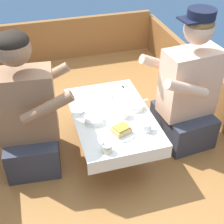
% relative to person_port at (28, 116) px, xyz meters
% --- Properties ---
extents(ground_plane, '(60.00, 60.00, 0.00)m').
position_rel_person_port_xyz_m(ground_plane, '(0.58, -0.03, -0.77)').
color(ground_plane, navy).
extents(boat_deck, '(1.99, 3.31, 0.36)m').
position_rel_person_port_xyz_m(boat_deck, '(0.58, -0.03, -0.59)').
color(boat_deck, '#9E6B38').
rests_on(boat_deck, ground_plane).
extents(gunwale_starboard, '(0.06, 3.31, 0.40)m').
position_rel_person_port_xyz_m(gunwale_starboard, '(1.54, -0.03, -0.21)').
color(gunwale_starboard, '#936033').
rests_on(gunwale_starboard, boat_deck).
extents(bow_coaming, '(1.87, 0.06, 0.46)m').
position_rel_person_port_xyz_m(bow_coaming, '(0.58, 1.60, -0.18)').
color(bow_coaming, '#936033').
rests_on(bow_coaming, boat_deck).
extents(cockpit_table, '(0.55, 0.85, 0.34)m').
position_rel_person_port_xyz_m(cockpit_table, '(0.58, -0.05, -0.11)').
color(cockpit_table, '#B2B2B7').
rests_on(cockpit_table, boat_deck).
extents(person_port, '(0.55, 0.48, 1.01)m').
position_rel_person_port_xyz_m(person_port, '(0.00, 0.00, 0.00)').
color(person_port, '#333847').
rests_on(person_port, boat_deck).
extents(person_starboard, '(0.55, 0.48, 1.05)m').
position_rel_person_port_xyz_m(person_starboard, '(1.15, -0.06, 0.01)').
color(person_starboard, '#333847').
rests_on(person_starboard, boat_deck).
extents(plate_sandwich, '(0.19, 0.19, 0.01)m').
position_rel_person_port_xyz_m(plate_sandwich, '(0.58, -0.27, -0.07)').
color(plate_sandwich, white).
rests_on(plate_sandwich, cockpit_table).
extents(plate_bread, '(0.18, 0.18, 0.01)m').
position_rel_person_port_xyz_m(plate_bread, '(0.58, 0.22, -0.07)').
color(plate_bread, white).
rests_on(plate_bread, cockpit_table).
extents(sandwich, '(0.14, 0.13, 0.05)m').
position_rel_person_port_xyz_m(sandwich, '(0.58, -0.27, -0.04)').
color(sandwich, tan).
rests_on(sandwich, plate_sandwich).
extents(bowl_port_near, '(0.13, 0.13, 0.04)m').
position_rel_person_port_xyz_m(bowl_port_near, '(0.43, -0.10, -0.05)').
color(bowl_port_near, white).
rests_on(bowl_port_near, cockpit_table).
extents(bowl_starboard_near, '(0.12, 0.12, 0.04)m').
position_rel_person_port_xyz_m(bowl_starboard_near, '(0.76, -0.03, -0.05)').
color(bowl_starboard_near, white).
rests_on(bowl_starboard_near, cockpit_table).
extents(coffee_cup_port, '(0.09, 0.07, 0.06)m').
position_rel_person_port_xyz_m(coffee_cup_port, '(0.75, -0.28, -0.04)').
color(coffee_cup_port, white).
rests_on(coffee_cup_port, cockpit_table).
extents(coffee_cup_starboard, '(0.09, 0.07, 0.05)m').
position_rel_person_port_xyz_m(coffee_cup_starboard, '(0.63, 0.04, -0.04)').
color(coffee_cup_starboard, white).
rests_on(coffee_cup_starboard, cockpit_table).
extents(coffee_cup_center, '(0.11, 0.08, 0.06)m').
position_rel_person_port_xyz_m(coffee_cup_center, '(0.65, -0.09, -0.04)').
color(coffee_cup_center, white).
rests_on(coffee_cup_center, cockpit_table).
extents(tin_can, '(0.07, 0.07, 0.05)m').
position_rel_person_port_xyz_m(tin_can, '(0.44, -0.40, -0.04)').
color(tin_can, silver).
rests_on(tin_can, cockpit_table).
extents(utensil_spoon_starboard, '(0.12, 0.14, 0.01)m').
position_rel_person_port_xyz_m(utensil_spoon_starboard, '(0.68, 0.11, -0.07)').
color(utensil_spoon_starboard, silver).
rests_on(utensil_spoon_starboard, cockpit_table).
extents(utensil_fork_starboard, '(0.02, 0.17, 0.00)m').
position_rel_person_port_xyz_m(utensil_fork_starboard, '(0.76, 0.22, -0.07)').
color(utensil_fork_starboard, silver).
rests_on(utensil_fork_starboard, cockpit_table).
extents(utensil_spoon_port, '(0.13, 0.13, 0.01)m').
position_rel_person_port_xyz_m(utensil_spoon_port, '(0.43, 0.08, -0.07)').
color(utensil_spoon_port, silver).
rests_on(utensil_spoon_port, cockpit_table).
extents(utensil_spoon_center, '(0.17, 0.02, 0.01)m').
position_rel_person_port_xyz_m(utensil_spoon_center, '(0.84, 0.05, -0.07)').
color(utensil_spoon_center, silver).
rests_on(utensil_spoon_center, cockpit_table).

